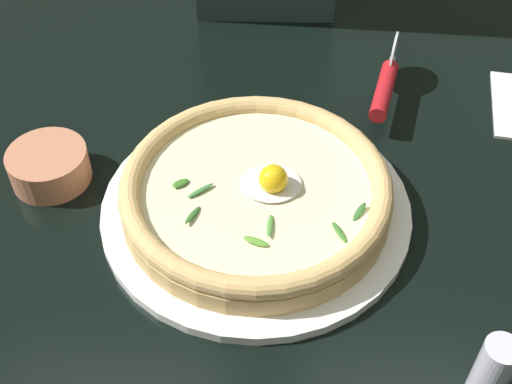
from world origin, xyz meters
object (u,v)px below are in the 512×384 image
at_px(pizza, 256,191).
at_px(side_bowl, 46,166).
at_px(pizza_cutter, 384,83).
at_px(pepper_shaker, 488,372).

xyz_separation_m(pizza, side_bowl, (-0.25, 0.05, -0.01)).
bearing_deg(side_bowl, pizza, -12.33).
xyz_separation_m(side_bowl, pizza_cutter, (0.41, 0.14, 0.02)).
relative_size(side_bowl, pizza_cutter, 0.58).
distance_m(side_bowl, pizza_cutter, 0.44).
distance_m(pizza, side_bowl, 0.25).
xyz_separation_m(pizza, pepper_shaker, (0.20, -0.22, 0.01)).
relative_size(pizza_cutter, pepper_shaker, 2.02).
bearing_deg(pizza_cutter, side_bowl, -161.20).
xyz_separation_m(pizza_cutter, pepper_shaker, (0.03, -0.42, 0.00)).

